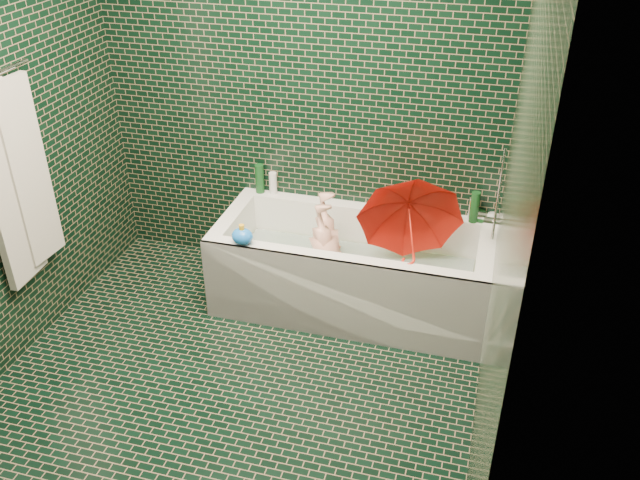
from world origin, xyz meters
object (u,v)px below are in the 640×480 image
(umbrella, at_px, (411,231))
(rubber_duck, at_px, (440,211))
(bathtub, at_px, (351,278))
(bath_toy, at_px, (242,236))
(child, at_px, (330,263))

(umbrella, xyz_separation_m, rubber_duck, (0.13, 0.36, -0.03))
(bathtub, xyz_separation_m, rubber_duck, (0.49, 0.34, 0.38))
(bathtub, distance_m, bath_toy, 0.78)
(child, distance_m, bath_toy, 0.62)
(child, xyz_separation_m, rubber_duck, (0.62, 0.36, 0.28))
(rubber_duck, distance_m, bath_toy, 1.26)
(rubber_duck, height_order, bath_toy, bath_toy)
(rubber_duck, relative_size, bath_toy, 0.86)
(umbrella, relative_size, rubber_duck, 5.28)
(child, bearing_deg, bath_toy, -60.54)
(child, relative_size, rubber_duck, 7.76)
(bath_toy, bearing_deg, umbrella, 20.21)
(rubber_duck, bearing_deg, umbrella, -129.95)
(child, height_order, umbrella, umbrella)
(umbrella, bearing_deg, child, 171.13)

